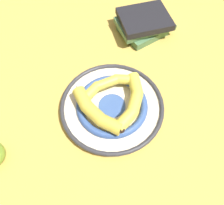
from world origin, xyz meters
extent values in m
plane|color=gold|center=(0.00, 0.00, 0.00)|extent=(2.80, 2.80, 0.00)
cylinder|color=beige|center=(-0.03, 0.03, 0.01)|extent=(0.31, 0.31, 0.02)
torus|color=#385699|center=(-0.03, 0.03, 0.02)|extent=(0.22, 0.22, 0.02)
cylinder|color=#385699|center=(-0.03, 0.03, 0.02)|extent=(0.08, 0.08, 0.00)
torus|color=#333338|center=(-0.03, 0.03, 0.02)|extent=(0.32, 0.32, 0.01)
cylinder|color=yellow|center=(-0.12, 0.05, 0.05)|extent=(0.04, 0.07, 0.03)
cylinder|color=yellow|center=(-0.09, 0.00, 0.05)|extent=(0.07, 0.07, 0.03)
cylinder|color=yellow|center=(-0.04, -0.04, 0.05)|extent=(0.07, 0.05, 0.03)
sphere|color=yellow|center=(-0.11, 0.02, 0.05)|extent=(0.03, 0.03, 0.03)
sphere|color=yellow|center=(-0.07, -0.03, 0.05)|extent=(0.03, 0.03, 0.03)
cone|color=#472D19|center=(-0.12, 0.09, 0.05)|extent=(0.03, 0.03, 0.02)
sphere|color=black|center=(-0.01, -0.05, 0.05)|extent=(0.02, 0.02, 0.02)
cylinder|color=gold|center=(-0.01, -0.05, 0.05)|extent=(0.07, 0.07, 0.04)
cylinder|color=gold|center=(0.03, -0.01, 0.05)|extent=(0.06, 0.07, 0.04)
cylinder|color=gold|center=(0.05, 0.05, 0.05)|extent=(0.05, 0.07, 0.04)
sphere|color=gold|center=(0.01, -0.03, 0.05)|extent=(0.04, 0.04, 0.04)
sphere|color=gold|center=(0.04, 0.02, 0.05)|extent=(0.04, 0.04, 0.04)
cone|color=#472D19|center=(-0.03, -0.08, 0.05)|extent=(0.05, 0.05, 0.03)
sphere|color=black|center=(0.05, 0.08, 0.05)|extent=(0.02, 0.02, 0.02)
cylinder|color=yellow|center=(0.02, 0.09, 0.05)|extent=(0.08, 0.06, 0.04)
cylinder|color=yellow|center=(-0.04, 0.10, 0.05)|extent=(0.07, 0.04, 0.04)
cylinder|color=yellow|center=(-0.10, 0.08, 0.05)|extent=(0.08, 0.06, 0.04)
sphere|color=yellow|center=(-0.01, 0.10, 0.05)|extent=(0.04, 0.04, 0.04)
sphere|color=yellow|center=(-0.07, 0.10, 0.05)|extent=(0.04, 0.04, 0.04)
cone|color=#472D19|center=(0.05, 0.07, 0.05)|extent=(0.04, 0.04, 0.03)
sphere|color=black|center=(-0.13, 0.07, 0.05)|extent=(0.02, 0.02, 0.02)
cube|color=#4C754C|center=(-0.39, 0.05, 0.01)|extent=(0.20, 0.20, 0.03)
cube|color=white|center=(-0.39, 0.05, 0.01)|extent=(0.19, 0.19, 0.02)
cube|color=#4C754C|center=(-0.40, 0.05, 0.04)|extent=(0.23, 0.24, 0.02)
cube|color=white|center=(-0.40, 0.06, 0.04)|extent=(0.21, 0.23, 0.02)
cube|color=black|center=(-0.39, 0.05, 0.06)|extent=(0.22, 0.23, 0.02)
cube|color=white|center=(-0.40, 0.06, 0.06)|extent=(0.21, 0.22, 0.02)
camera|label=1|loc=(0.28, 0.12, 0.61)|focal=35.00mm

